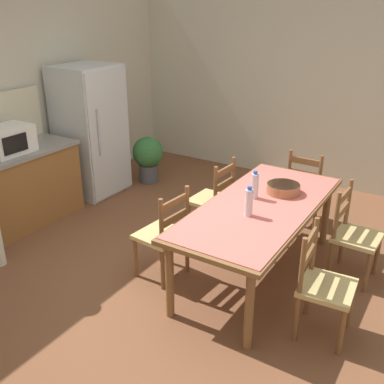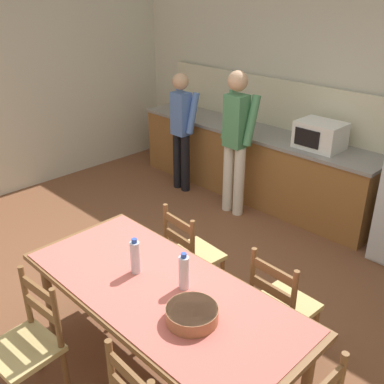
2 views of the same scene
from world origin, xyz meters
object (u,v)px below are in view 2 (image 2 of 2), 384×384
(dining_table, at_px, (161,297))
(chair_side_far_left, at_px, (191,255))
(bottle_off_centre, at_px, (184,272))
(bottle_near_centre, at_px, (135,257))
(serving_bowl, at_px, (192,313))
(microwave, at_px, (320,135))
(person_at_counter, at_px, (236,137))
(person_at_sink, at_px, (181,127))
(chair_side_far_right, at_px, (281,306))
(chair_side_near_left, at_px, (28,345))

(dining_table, relative_size, chair_side_far_left, 2.29)
(bottle_off_centre, bearing_deg, chair_side_far_left, 131.95)
(bottle_near_centre, bearing_deg, serving_bowl, -6.50)
(microwave, relative_size, dining_table, 0.24)
(person_at_counter, bearing_deg, person_at_sink, 88.82)
(chair_side_far_left, bearing_deg, microwave, -83.70)
(serving_bowl, bearing_deg, chair_side_far_right, 82.66)
(bottle_near_centre, height_order, person_at_sink, person_at_sink)
(bottle_off_centre, xyz_separation_m, person_at_sink, (-2.32, 2.19, 0.00))
(microwave, distance_m, chair_side_far_left, 2.14)
(serving_bowl, xyz_separation_m, chair_side_far_left, (-0.83, 0.82, -0.36))
(dining_table, height_order, bottle_near_centre, bottle_near_centre)
(microwave, xyz_separation_m, serving_bowl, (0.87, -2.88, -0.24))
(chair_side_near_left, distance_m, person_at_sink, 3.55)
(bottle_off_centre, relative_size, person_at_sink, 0.17)
(dining_table, distance_m, person_at_counter, 2.64)
(chair_side_far_left, xyz_separation_m, chair_side_far_right, (0.94, -0.00, 0.00))
(person_at_sink, height_order, person_at_counter, person_at_counter)
(bottle_off_centre, relative_size, person_at_counter, 0.16)
(chair_side_far_right, distance_m, person_at_sink, 3.14)
(chair_side_far_right, bearing_deg, serving_bowl, 85.67)
(chair_side_near_left, bearing_deg, person_at_counter, 100.57)
(bottle_near_centre, distance_m, chair_side_far_right, 1.13)
(serving_bowl, distance_m, chair_side_far_left, 1.23)
(serving_bowl, bearing_deg, chair_side_far_left, 135.37)
(dining_table, distance_m, bottle_off_centre, 0.25)
(bottle_near_centre, distance_m, chair_side_near_left, 0.89)
(bottle_off_centre, relative_size, chair_side_far_right, 0.30)
(microwave, height_order, chair_side_far_left, microwave)
(microwave, distance_m, chair_side_far_right, 2.36)
(microwave, xyz_separation_m, chair_side_far_right, (0.98, -2.06, -0.60))
(bottle_near_centre, bearing_deg, person_at_sink, 130.27)
(person_at_sink, bearing_deg, bottle_off_centre, -133.41)
(dining_table, relative_size, bottle_near_centre, 7.73)
(serving_bowl, bearing_deg, person_at_counter, 124.95)
(bottle_near_centre, distance_m, person_at_counter, 2.51)
(person_at_counter, bearing_deg, chair_side_near_left, -165.08)
(chair_side_near_left, distance_m, chair_side_far_left, 1.50)
(bottle_off_centre, xyz_separation_m, chair_side_near_left, (-0.58, -0.86, -0.44))
(chair_side_far_left, xyz_separation_m, person_at_counter, (-0.82, 1.54, 0.52))
(microwave, xyz_separation_m, bottle_off_centre, (0.61, -2.69, -0.17))
(microwave, xyz_separation_m, chair_side_far_left, (0.04, -2.05, -0.60))
(dining_table, xyz_separation_m, bottle_off_centre, (0.10, 0.11, 0.20))
(chair_side_near_left, xyz_separation_m, chair_side_far_right, (0.94, 1.50, 0.00))
(person_at_sink, bearing_deg, chair_side_far_left, -131.71)
(dining_table, xyz_separation_m, serving_bowl, (0.36, -0.07, 0.13))
(dining_table, xyz_separation_m, bottle_near_centre, (-0.26, 0.00, 0.20))
(person_at_counter, bearing_deg, serving_bowl, -145.05)
(bottle_off_centre, relative_size, serving_bowl, 0.84)
(chair_side_near_left, bearing_deg, bottle_near_centre, 69.70)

